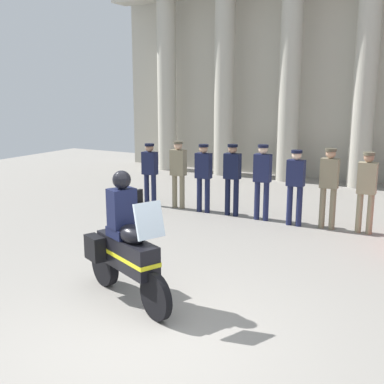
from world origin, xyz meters
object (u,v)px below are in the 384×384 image
Objects in this scene: officer_in_row_5 at (295,181)px; motorcycle_with_rider at (125,247)px; officer_in_row_4 at (262,176)px; officer_in_row_0 at (150,169)px; officer_in_row_3 at (232,174)px; officer_in_row_7 at (367,186)px; briefcase_on_ground at (138,197)px; officer_in_row_1 at (178,169)px; officer_in_row_6 at (329,182)px; officer_in_row_2 at (203,173)px.

officer_in_row_5 is 5.03m from motorcycle_with_rider.
officer_in_row_4 is 0.81m from officer_in_row_5.
officer_in_row_4 is (3.06, 0.05, 0.08)m from officer_in_row_0.
officer_in_row_5 is (1.57, -0.10, -0.02)m from officer_in_row_3.
briefcase_on_ground is at bearing -0.62° from officer_in_row_7.
officer_in_row_1 is 0.88× the size of motorcycle_with_rider.
officer_in_row_1 is at bearing 3.54° from briefcase_on_ground.
officer_in_row_6 reaches higher than officer_in_row_3.
officer_in_row_1 is 1.47m from briefcase_on_ground.
officer_in_row_1 is 4.55m from officer_in_row_7.
officer_in_row_0 is 5.34m from officer_in_row_7.
motorcycle_with_rider reaches higher than officer_in_row_0.
officer_in_row_0 is 0.94× the size of officer_in_row_7.
briefcase_on_ground is (-3.30, 4.99, -0.61)m from motorcycle_with_rider.
officer_in_row_6 is 4.90× the size of briefcase_on_ground.
officer_in_row_0 is at bearing -0.43° from officer_in_row_4.
motorcycle_with_rider is (2.09, -5.06, -0.22)m from officer_in_row_1.
officer_in_row_1 reaches higher than briefcase_on_ground.
officer_in_row_0 is 4.52× the size of briefcase_on_ground.
officer_in_row_1 is 0.97× the size of officer_in_row_6.
officer_in_row_0 is 0.80m from officer_in_row_1.
officer_in_row_5 is 0.96× the size of officer_in_row_6.
officer_in_row_4 is at bearing 178.83° from officer_in_row_2.
officer_in_row_5 reaches higher than officer_in_row_0.
officer_in_row_4 is at bearing 0.22° from officer_in_row_7.
officer_in_row_4 is at bearing 177.09° from officer_in_row_1.
officer_in_row_6 is 5.07m from briefcase_on_ground.
motorcycle_with_rider is 5.44× the size of briefcase_on_ground.
officer_in_row_4 is (2.27, -0.06, 0.03)m from officer_in_row_1.
officer_in_row_1 is at bearing -173.35° from officer_in_row_0.
officer_in_row_4 reaches higher than officer_in_row_3.
officer_in_row_5 is at bearing 176.80° from officer_in_row_2.
officer_in_row_4 reaches higher than officer_in_row_2.
motorcycle_with_rider is (-2.46, -5.07, -0.23)m from officer_in_row_7.
officer_in_row_3 is at bearing -178.95° from officer_in_row_2.
officer_in_row_3 reaches higher than officer_in_row_1.
officer_in_row_2 is at bearing 128.86° from motorcycle_with_rider.
officer_in_row_4 is 1.04× the size of officer_in_row_5.
officer_in_row_5 is 4.37m from briefcase_on_ground.
motorcycle_with_rider is (-0.98, -4.93, -0.21)m from officer_in_row_5.
officer_in_row_4 is (0.77, -0.03, 0.02)m from officer_in_row_3.
officer_in_row_2 is at bearing 1.05° from officer_in_row_3.
officer_in_row_7 is at bearing 179.66° from officer_in_row_2.
officer_in_row_4 is 1.51m from officer_in_row_6.
officer_in_row_7 is at bearing -175.85° from officer_in_row_5.
officer_in_row_6 is 5.32m from motorcycle_with_rider.
officer_in_row_3 is (1.51, -0.03, 0.01)m from officer_in_row_1.
officer_in_row_7 is at bearing 178.66° from officer_in_row_1.
officer_in_row_3 is 5.07m from motorcycle_with_rider.
officer_in_row_2 is 3.03m from officer_in_row_6.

